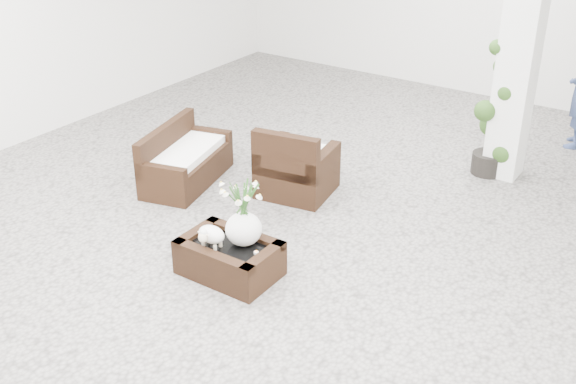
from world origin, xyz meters
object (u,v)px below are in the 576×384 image
Objects in this scene: coffee_table at (230,259)px; loveseat at (186,155)px; topiary at (495,111)px; armchair at (297,159)px.

loveseat reaches higher than coffee_table.
loveseat is 3.68m from topiary.
coffee_table is at bearing -109.16° from topiary.
topiary reaches higher than armchair.
coffee_table is at bearing 94.06° from armchair.
loveseat is at bearing -141.99° from topiary.
coffee_table is 2.09m from loveseat.
armchair reaches higher than coffee_table.
armchair is 1.33m from loveseat.
armchair is at bearing 103.27° from coffee_table.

